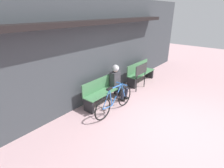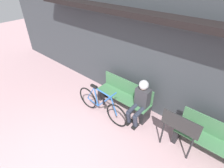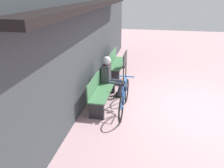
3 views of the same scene
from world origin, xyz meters
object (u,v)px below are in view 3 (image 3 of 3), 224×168
Objects in this scene: person_seated at (109,74)px; park_bench_far at (116,64)px; bicycle at (124,98)px; park_bench_near at (101,91)px; signboard at (125,61)px.

person_seated is 0.75× the size of park_bench_far.
person_seated is at bearing 33.26° from bicycle.
park_bench_near is 1.02× the size of park_bench_far.
signboard reaches higher than park_bench_far.
signboard is at bearing -13.56° from park_bench_near.
signboard is (1.65, -0.40, 0.34)m from park_bench_near.
person_seated is at bearing -176.48° from park_bench_far.
park_bench_near and park_bench_far have the same top height.
bicycle is 1.44× the size of person_seated.
bicycle is at bearing -165.88° from park_bench_far.
signboard reaches higher than bicycle.
park_bench_near is at bearing 169.40° from person_seated.
signboard is (-0.64, -0.40, 0.34)m from park_bench_far.
park_bench_far is 0.83m from signboard.
bicycle is (-0.24, -0.64, -0.02)m from park_bench_near.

